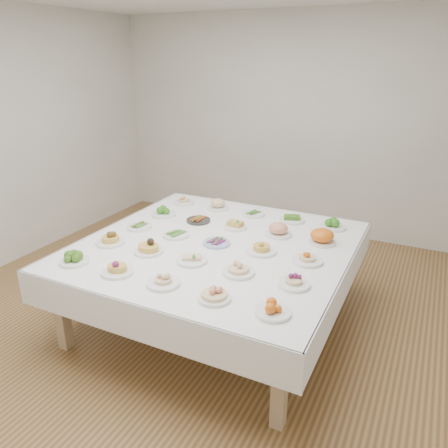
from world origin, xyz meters
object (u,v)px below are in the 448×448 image
at_px(display_table, 216,251).
at_px(dish_12, 216,242).
at_px(dish_0, 74,257).
at_px(dish_24, 333,223).

height_order(display_table, dish_12, dish_12).
distance_m(display_table, dish_0, 1.16).
xyz_separation_m(display_table, dish_12, (0.01, -0.01, 0.08)).
height_order(dish_0, dish_24, dish_24).
bearing_deg(dish_24, display_table, -135.12).
xyz_separation_m(display_table, dish_0, (-0.82, -0.82, 0.12)).
height_order(dish_12, dish_24, dish_24).
distance_m(dish_12, dish_24, 1.14).
distance_m(display_table, dish_24, 1.15).
xyz_separation_m(display_table, dish_24, (0.81, 0.81, 0.12)).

